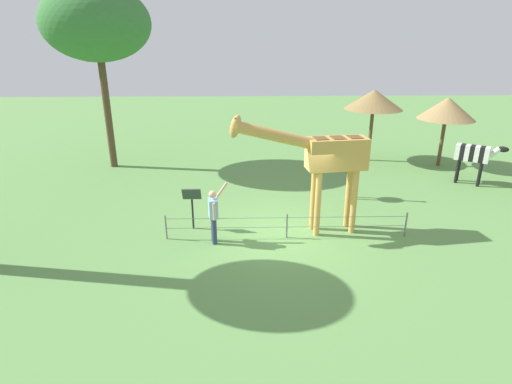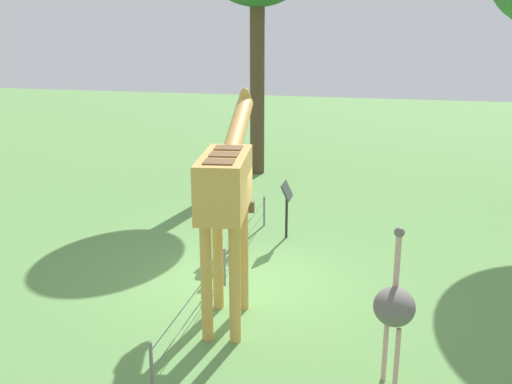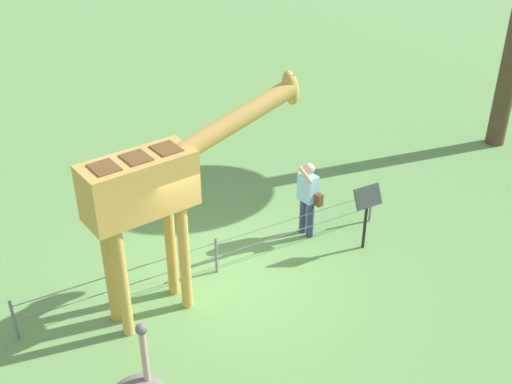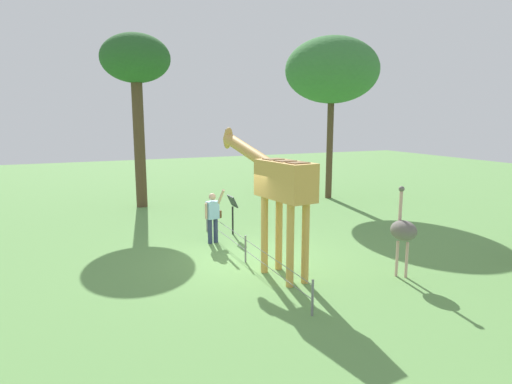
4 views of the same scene
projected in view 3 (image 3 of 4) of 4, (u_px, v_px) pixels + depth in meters
The scene contains 5 objects.
ground_plane at pixel (222, 277), 11.18m from camera, with size 60.00×60.00×0.00m, color #60934C.
giraffe at pixel (160, 185), 9.42m from camera, with size 3.98×1.01×3.64m.
visitor at pixel (308, 195), 11.94m from camera, with size 0.60×0.57×1.75m.
info_sign at pixel (367, 205), 11.53m from camera, with size 0.56×0.21×1.32m.
wire_fence at pixel (216, 254), 11.13m from camera, with size 7.05×0.05×0.75m.
Camera 3 is at (-3.83, -8.06, 6.94)m, focal length 43.61 mm.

